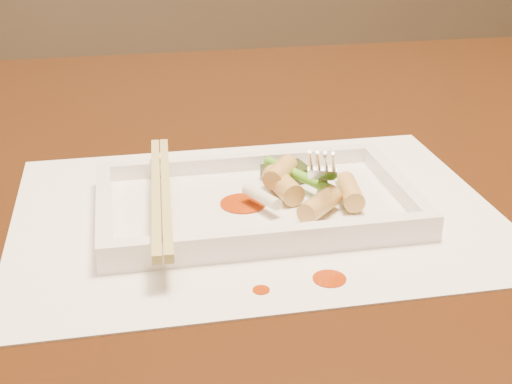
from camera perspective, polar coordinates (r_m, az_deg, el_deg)
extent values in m
cube|color=black|center=(0.71, -8.71, 0.65)|extent=(1.40, 0.90, 0.04)
cylinder|color=black|center=(1.37, 18.33, -5.42)|extent=(0.07, 0.07, 0.71)
cube|color=white|center=(0.60, 0.00, -1.63)|extent=(0.40, 0.30, 0.00)
cylinder|color=#992D04|center=(0.51, 5.89, -6.91)|extent=(0.02, 0.02, 0.00)
cylinder|color=#992D04|center=(0.49, 0.42, -7.84)|extent=(0.01, 0.01, 0.00)
cube|color=white|center=(0.60, 0.00, -1.22)|extent=(0.26, 0.16, 0.01)
cube|color=white|center=(0.66, -1.24, 2.42)|extent=(0.26, 0.01, 0.01)
cube|color=white|center=(0.53, 1.56, -3.62)|extent=(0.26, 0.01, 0.01)
cube|color=white|center=(0.58, -12.06, -1.26)|extent=(0.01, 0.14, 0.01)
cube|color=white|center=(0.62, 11.23, 0.67)|extent=(0.01, 0.14, 0.01)
cube|color=black|center=(0.63, 2.41, 1.54)|extent=(0.04, 0.04, 0.01)
cylinder|color=#EAEACC|center=(0.58, 0.46, -0.38)|extent=(0.03, 0.04, 0.01)
cylinder|color=#419818|center=(0.62, 3.48, 1.34)|extent=(0.05, 0.08, 0.01)
cube|color=tan|center=(0.58, -8.00, 0.02)|extent=(0.02, 0.22, 0.01)
cube|color=tan|center=(0.58, -7.21, 0.08)|extent=(0.02, 0.22, 0.01)
cylinder|color=#992D04|center=(0.59, -1.04, -0.92)|extent=(0.04, 0.04, 0.00)
cylinder|color=tan|center=(0.57, 5.12, -1.00)|extent=(0.04, 0.04, 0.02)
cylinder|color=tan|center=(0.59, 7.51, 0.03)|extent=(0.02, 0.05, 0.02)
cylinder|color=tan|center=(0.61, 1.96, 1.62)|extent=(0.04, 0.04, 0.02)
cylinder|color=tan|center=(0.60, 2.17, 0.57)|extent=(0.03, 0.05, 0.02)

